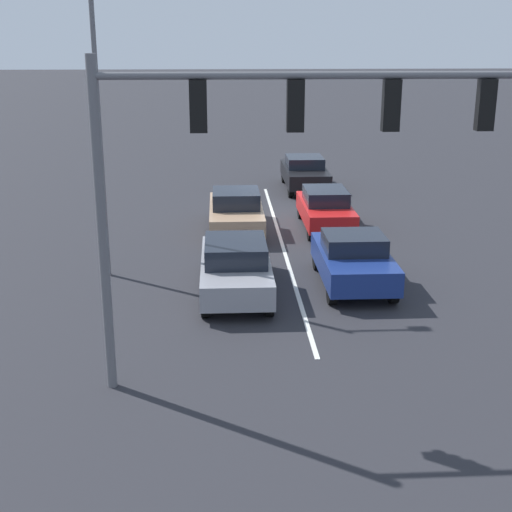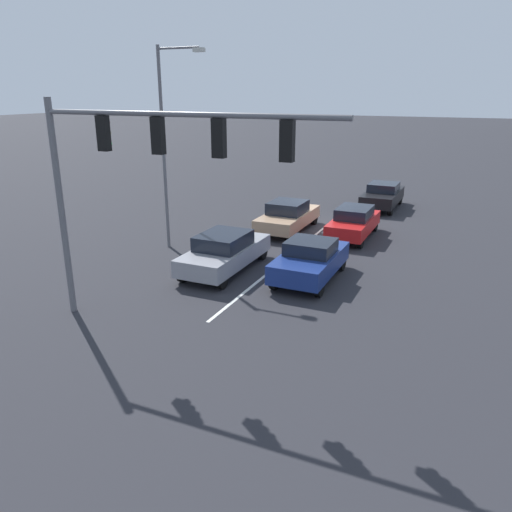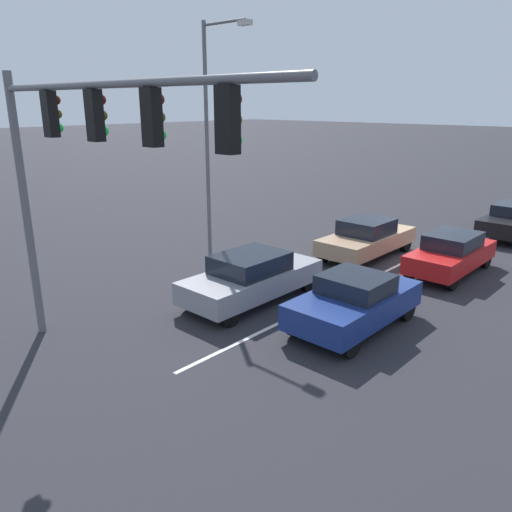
# 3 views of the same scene
# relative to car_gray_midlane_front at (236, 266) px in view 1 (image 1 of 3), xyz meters

# --- Properties ---
(ground_plane) EXTENTS (240.00, 240.00, 0.00)m
(ground_plane) POSITION_rel_car_gray_midlane_front_xyz_m (-1.71, -7.64, -0.77)
(ground_plane) COLOR #28282D
(lane_stripe_left_divider) EXTENTS (0.12, 18.03, 0.01)m
(lane_stripe_left_divider) POSITION_rel_car_gray_midlane_front_xyz_m (-1.71, -4.62, -0.77)
(lane_stripe_left_divider) COLOR silver
(lane_stripe_left_divider) RESTS_ON ground_plane
(car_gray_midlane_front) EXTENTS (1.89, 4.70, 1.52)m
(car_gray_midlane_front) POSITION_rel_car_gray_midlane_front_xyz_m (0.00, 0.00, 0.00)
(car_gray_midlane_front) COLOR gray
(car_gray_midlane_front) RESTS_ON ground_plane
(car_navy_leftlane_front) EXTENTS (1.91, 4.09, 1.51)m
(car_navy_leftlane_front) POSITION_rel_car_gray_midlane_front_xyz_m (-3.36, -0.44, -0.01)
(car_navy_leftlane_front) COLOR navy
(car_navy_leftlane_front) RESTS_ON ground_plane
(car_tan_midlane_second) EXTENTS (1.90, 4.61, 1.51)m
(car_tan_midlane_second) POSITION_rel_car_gray_midlane_front_xyz_m (-0.18, -6.47, -0.01)
(car_tan_midlane_second) COLOR tan
(car_tan_midlane_second) RESTS_ON ground_plane
(car_red_leftlane_second) EXTENTS (1.70, 4.26, 1.47)m
(car_red_leftlane_second) POSITION_rel_car_gray_midlane_front_xyz_m (-3.47, -6.66, -0.01)
(car_red_leftlane_second) COLOR red
(car_red_leftlane_second) RESTS_ON ground_plane
(car_black_leftlane_third) EXTENTS (1.86, 4.49, 1.50)m
(car_black_leftlane_third) POSITION_rel_car_gray_midlane_front_xyz_m (-3.52, -13.57, 0.01)
(car_black_leftlane_third) COLOR black
(car_black_leftlane_third) RESTS_ON ground_plane
(traffic_signal_gantry) EXTENTS (8.84, 0.37, 6.58)m
(traffic_signal_gantry) POSITION_rel_car_gray_midlane_front_xyz_m (-0.35, 5.37, 4.21)
(traffic_signal_gantry) COLOR slate
(traffic_signal_gantry) RESTS_ON ground_plane
(street_lamp_right_shoulder) EXTENTS (2.20, 0.24, 8.49)m
(street_lamp_right_shoulder) POSITION_rel_car_gray_midlane_front_xyz_m (3.53, -1.70, 4.13)
(street_lamp_right_shoulder) COLOR slate
(street_lamp_right_shoulder) RESTS_ON ground_plane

